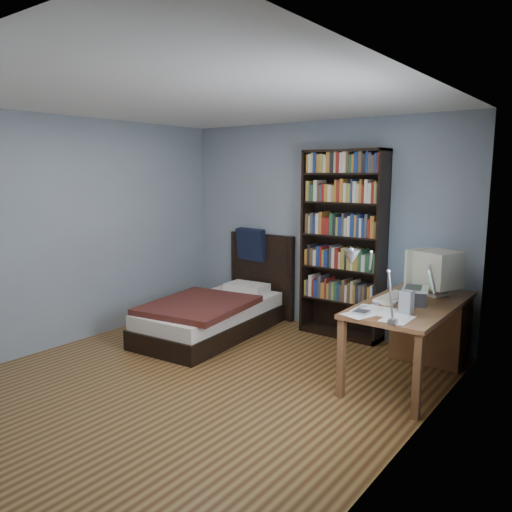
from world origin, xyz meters
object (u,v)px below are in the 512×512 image
desk (426,324)px  keyboard (393,298)px  laptop (417,293)px  crt_monitor (436,270)px  speaker (407,302)px  soda_can (408,290)px  bed (216,311)px  bookshelf (343,245)px  desk_lamp (359,265)px

desk → keyboard: (-0.17, -0.46, 0.33)m
desk → laptop: bearing=-82.8°
crt_monitor → speaker: 0.82m
soda_can → laptop: bearing=-56.4°
keyboard → laptop: bearing=-5.5°
speaker → bed: bearing=173.3°
bookshelf → bed: size_ratio=1.04×
crt_monitor → speaker: size_ratio=2.51×
desk → bed: (-2.33, -0.49, -0.16)m
keyboard → speaker: bearing=-52.7°
desk_lamp → speaker: 0.85m
crt_monitor → laptop: 0.48m
soda_can → bed: bearing=-172.8°
desk → crt_monitor: size_ratio=3.17×
laptop → keyboard: (-0.23, 0.03, -0.09)m
keyboard → speaker: (0.26, -0.38, 0.08)m
laptop → bookshelf: bookshelf is taller
desk → bed: bed is taller
desk_lamp → speaker: desk_lamp is taller
laptop → soda_can: 0.34m
crt_monitor → keyboard: bearing=-119.5°
desk → desk_lamp: desk_lamp is taller
soda_can → bookshelf: (-0.97, 0.52, 0.30)m
laptop → keyboard: bearing=171.5°
desk_lamp → speaker: size_ratio=3.24×
crt_monitor → soda_can: size_ratio=4.60×
speaker → soda_can: 0.66m
desk → bed: 2.39m
crt_monitor → desk_lamp: (-0.08, -1.55, 0.27)m
desk → bed: size_ratio=0.76×
laptop → speaker: (0.03, -0.35, -0.00)m
bed → laptop: bearing=0.1°
speaker → bed: size_ratio=0.10×
crt_monitor → laptop: size_ratio=1.38×
bed → bookshelf: bearing=32.6°
laptop → speaker: 0.35m
bookshelf → desk_lamp: bearing=-60.1°
speaker → soda_can: size_ratio=1.83×
desk_lamp → keyboard: bearing=98.3°
soda_can → desk_lamp: bearing=-85.1°
soda_can → bookshelf: size_ratio=0.05×
desk_lamp → speaker: (0.10, 0.74, -0.42)m
laptop → keyboard: size_ratio=0.75×
crt_monitor → keyboard: (-0.24, -0.42, -0.23)m
desk → soda_can: bearing=-119.7°
keyboard → bed: bearing=-176.0°
desk_lamp → keyboard: desk_lamp is taller
crt_monitor → speaker: bearing=-88.5°
desk → bookshelf: (-1.09, 0.30, 0.66)m
desk → crt_monitor: crt_monitor is taller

